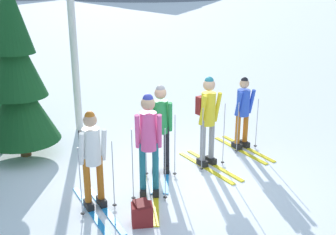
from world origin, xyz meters
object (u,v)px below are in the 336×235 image
object	(u,v)px
skier_in_pink	(149,141)
skier_in_yellow	(208,116)
pine_tree_far	(17,78)
birch_tree_slender	(72,18)
skier_in_green	(161,126)
skier_in_blue	(243,111)
backpack_on_snow_front	(142,214)
skier_in_white	(92,155)

from	to	relation	value
skier_in_pink	skier_in_yellow	bearing A→B (deg)	27.36
skier_in_pink	pine_tree_far	world-z (taller)	pine_tree_far
pine_tree_far	birch_tree_slender	distance (m)	2.10
skier_in_pink	skier_in_green	distance (m)	0.93
skier_in_blue	pine_tree_far	bearing A→B (deg)	163.11
skier_in_green	backpack_on_snow_front	bearing A→B (deg)	-119.83
skier_in_yellow	backpack_on_snow_front	bearing A→B (deg)	-140.31
skier_in_green	skier_in_blue	distance (m)	2.15
skier_in_blue	skier_in_white	bearing A→B (deg)	-160.20
skier_in_pink	birch_tree_slender	size ratio (longest dim) A/B	0.35
skier_in_yellow	pine_tree_far	bearing A→B (deg)	151.24
skier_in_green	birch_tree_slender	distance (m)	3.66
birch_tree_slender	backpack_on_snow_front	distance (m)	5.28
pine_tree_far	birch_tree_slender	bearing A→B (deg)	41.25
birch_tree_slender	skier_in_pink	bearing A→B (deg)	-82.37
skier_in_pink	skier_in_blue	world-z (taller)	skier_in_pink
skier_in_pink	birch_tree_slender	bearing A→B (deg)	97.63
skier_in_pink	skier_in_yellow	size ratio (longest dim) A/B	1.00
skier_in_yellow	backpack_on_snow_front	xyz separation A→B (m)	(-1.88, -1.56, -0.86)
pine_tree_far	skier_in_pink	bearing A→B (deg)	-54.30
skier_in_white	skier_in_blue	distance (m)	3.78
skier_in_white	birch_tree_slender	size ratio (longest dim) A/B	0.34
pine_tree_far	backpack_on_snow_front	size ratio (longest dim) A/B	9.75
birch_tree_slender	skier_in_white	bearing A→B (deg)	-96.65
skier_in_blue	skier_in_pink	bearing A→B (deg)	-154.11
skier_in_green	skier_in_blue	world-z (taller)	skier_in_green
skier_in_white	pine_tree_far	size ratio (longest dim) A/B	0.48
skier_in_pink	skier_in_yellow	distance (m)	1.68
skier_in_green	pine_tree_far	size ratio (longest dim) A/B	0.47
skier_in_pink	pine_tree_far	bearing A→B (deg)	125.70
backpack_on_snow_front	skier_in_pink	bearing A→B (deg)	63.56
skier_in_pink	skier_in_yellow	xyz separation A→B (m)	(1.49, 0.77, 0.02)
skier_in_pink	skier_in_white	bearing A→B (deg)	-178.76
birch_tree_slender	backpack_on_snow_front	size ratio (longest dim) A/B	13.94
skier_in_blue	pine_tree_far	size ratio (longest dim) A/B	0.47
skier_in_pink	pine_tree_far	size ratio (longest dim) A/B	0.50
skier_in_blue	skier_in_green	bearing A→B (deg)	-167.06
pine_tree_far	birch_tree_slender	size ratio (longest dim) A/B	0.70
skier_in_blue	pine_tree_far	xyz separation A→B (m)	(-4.48, 1.36, 0.82)
skier_in_green	pine_tree_far	xyz separation A→B (m)	(-2.39, 1.84, 0.72)
skier_in_green	birch_tree_slender	world-z (taller)	birch_tree_slender
skier_in_yellow	skier_in_blue	xyz separation A→B (m)	(1.11, 0.49, -0.18)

